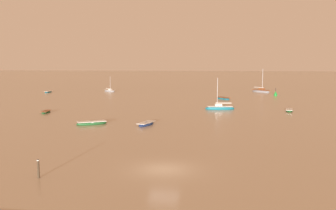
{
  "coord_description": "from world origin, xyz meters",
  "views": [
    {
      "loc": [
        4.35,
        -29.51,
        8.89
      ],
      "look_at": [
        -5.2,
        41.08,
        0.72
      ],
      "focal_mm": 38.92,
      "sensor_mm": 36.0,
      "label": 1
    }
  ],
  "objects_px": {
    "rowboat_moored_0": "(289,111)",
    "rowboat_moored_4": "(46,112)",
    "rowboat_moored_5": "(146,124)",
    "rowboat_moored_6": "(48,92)",
    "rowboat_moored_3": "(92,123)",
    "mooring_post_near": "(38,169)",
    "channel_buoy": "(276,94)",
    "sailboat_moored_2": "(220,108)",
    "rowboat_moored_2": "(223,98)",
    "sailboat_moored_1": "(110,91)",
    "sailboat_moored_0": "(261,91)"
  },
  "relations": [
    {
      "from": "rowboat_moored_3",
      "to": "rowboat_moored_5",
      "type": "distance_m",
      "value": 8.05
    },
    {
      "from": "rowboat_moored_0",
      "to": "rowboat_moored_6",
      "type": "relative_size",
      "value": 0.99
    },
    {
      "from": "rowboat_moored_0",
      "to": "sailboat_moored_2",
      "type": "bearing_deg",
      "value": 95.84
    },
    {
      "from": "rowboat_moored_4",
      "to": "rowboat_moored_3",
      "type": "bearing_deg",
      "value": -139.77
    },
    {
      "from": "rowboat_moored_0",
      "to": "mooring_post_near",
      "type": "xyz_separation_m",
      "value": [
        -27.09,
        -43.67,
        0.56
      ]
    },
    {
      "from": "sailboat_moored_0",
      "to": "sailboat_moored_2",
      "type": "distance_m",
      "value": 46.25
    },
    {
      "from": "sailboat_moored_1",
      "to": "rowboat_moored_3",
      "type": "xyz_separation_m",
      "value": [
        15.55,
        -60.56,
        -0.03
      ]
    },
    {
      "from": "sailboat_moored_0",
      "to": "rowboat_moored_5",
      "type": "distance_m",
      "value": 68.32
    },
    {
      "from": "sailboat_moored_0",
      "to": "mooring_post_near",
      "type": "height_order",
      "value": "sailboat_moored_0"
    },
    {
      "from": "rowboat_moored_0",
      "to": "mooring_post_near",
      "type": "relative_size",
      "value": 2.22
    },
    {
      "from": "sailboat_moored_0",
      "to": "channel_buoy",
      "type": "bearing_deg",
      "value": -28.76
    },
    {
      "from": "mooring_post_near",
      "to": "sailboat_moored_2",
      "type": "bearing_deg",
      "value": 72.35
    },
    {
      "from": "sailboat_moored_1",
      "to": "channel_buoy",
      "type": "bearing_deg",
      "value": 24.3
    },
    {
      "from": "rowboat_moored_4",
      "to": "channel_buoy",
      "type": "bearing_deg",
      "value": -56.79
    },
    {
      "from": "sailboat_moored_2",
      "to": "channel_buoy",
      "type": "distance_m",
      "value": 35.77
    },
    {
      "from": "sailboat_moored_1",
      "to": "rowboat_moored_4",
      "type": "bearing_deg",
      "value": -52.96
    },
    {
      "from": "rowboat_moored_5",
      "to": "rowboat_moored_6",
      "type": "height_order",
      "value": "rowboat_moored_5"
    },
    {
      "from": "sailboat_moored_0",
      "to": "channel_buoy",
      "type": "distance_m",
      "value": 12.45
    },
    {
      "from": "rowboat_moored_0",
      "to": "channel_buoy",
      "type": "distance_m",
      "value": 33.54
    },
    {
      "from": "rowboat_moored_5",
      "to": "rowboat_moored_2",
      "type": "bearing_deg",
      "value": 0.03
    },
    {
      "from": "rowboat_moored_3",
      "to": "rowboat_moored_5",
      "type": "height_order",
      "value": "rowboat_moored_3"
    },
    {
      "from": "rowboat_moored_0",
      "to": "channel_buoy",
      "type": "xyz_separation_m",
      "value": [
        2.63,
        33.44,
        0.31
      ]
    },
    {
      "from": "rowboat_moored_2",
      "to": "rowboat_moored_5",
      "type": "bearing_deg",
      "value": -54.27
    },
    {
      "from": "sailboat_moored_2",
      "to": "rowboat_moored_4",
      "type": "distance_m",
      "value": 32.54
    },
    {
      "from": "sailboat_moored_1",
      "to": "rowboat_moored_2",
      "type": "relative_size",
      "value": 1.11
    },
    {
      "from": "rowboat_moored_6",
      "to": "sailboat_moored_2",
      "type": "bearing_deg",
      "value": 56.59
    },
    {
      "from": "rowboat_moored_3",
      "to": "rowboat_moored_0",
      "type": "bearing_deg",
      "value": -179.53
    },
    {
      "from": "sailboat_moored_1",
      "to": "sailboat_moored_2",
      "type": "height_order",
      "value": "sailboat_moored_2"
    },
    {
      "from": "rowboat_moored_2",
      "to": "channel_buoy",
      "type": "distance_m",
      "value": 18.66
    },
    {
      "from": "sailboat_moored_1",
      "to": "rowboat_moored_4",
      "type": "distance_m",
      "value": 49.65
    },
    {
      "from": "sailboat_moored_0",
      "to": "rowboat_moored_6",
      "type": "bearing_deg",
      "value": -122.09
    },
    {
      "from": "rowboat_moored_2",
      "to": "rowboat_moored_6",
      "type": "height_order",
      "value": "rowboat_moored_2"
    },
    {
      "from": "sailboat_moored_1",
      "to": "rowboat_moored_3",
      "type": "distance_m",
      "value": 62.52
    },
    {
      "from": "mooring_post_near",
      "to": "sailboat_moored_1",
      "type": "bearing_deg",
      "value": 103.2
    },
    {
      "from": "sailboat_moored_1",
      "to": "rowboat_moored_5",
      "type": "height_order",
      "value": "sailboat_moored_1"
    },
    {
      "from": "rowboat_moored_4",
      "to": "channel_buoy",
      "type": "xyz_separation_m",
      "value": [
        46.66,
        41.48,
        0.32
      ]
    },
    {
      "from": "rowboat_moored_2",
      "to": "channel_buoy",
      "type": "height_order",
      "value": "channel_buoy"
    },
    {
      "from": "rowboat_moored_0",
      "to": "channel_buoy",
      "type": "relative_size",
      "value": 1.58
    },
    {
      "from": "rowboat_moored_4",
      "to": "sailboat_moored_1",
      "type": "bearing_deg",
      "value": -4.92
    },
    {
      "from": "rowboat_moored_0",
      "to": "rowboat_moored_4",
      "type": "height_order",
      "value": "rowboat_moored_0"
    },
    {
      "from": "sailboat_moored_2",
      "to": "rowboat_moored_2",
      "type": "bearing_deg",
      "value": -101.27
    },
    {
      "from": "rowboat_moored_2",
      "to": "rowboat_moored_3",
      "type": "bearing_deg",
      "value": -63.91
    },
    {
      "from": "sailboat_moored_1",
      "to": "rowboat_moored_4",
      "type": "xyz_separation_m",
      "value": [
        3.04,
        -49.55,
        -0.07
      ]
    },
    {
      "from": "rowboat_moored_6",
      "to": "rowboat_moored_0",
      "type": "bearing_deg",
      "value": 61.33
    },
    {
      "from": "rowboat_moored_2",
      "to": "mooring_post_near",
      "type": "xyz_separation_m",
      "value": [
        -15.26,
        -65.32,
        0.51
      ]
    },
    {
      "from": "rowboat_moored_2",
      "to": "rowboat_moored_6",
      "type": "relative_size",
      "value": 1.22
    },
    {
      "from": "rowboat_moored_2",
      "to": "rowboat_moored_3",
      "type": "xyz_separation_m",
      "value": [
        -19.68,
        -40.7,
        -0.0
      ]
    },
    {
      "from": "rowboat_moored_4",
      "to": "rowboat_moored_5",
      "type": "bearing_deg",
      "value": -125.48
    },
    {
      "from": "rowboat_moored_2",
      "to": "rowboat_moored_6",
      "type": "distance_m",
      "value": 54.71
    },
    {
      "from": "rowboat_moored_3",
      "to": "channel_buoy",
      "type": "bearing_deg",
      "value": -153.72
    }
  ]
}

